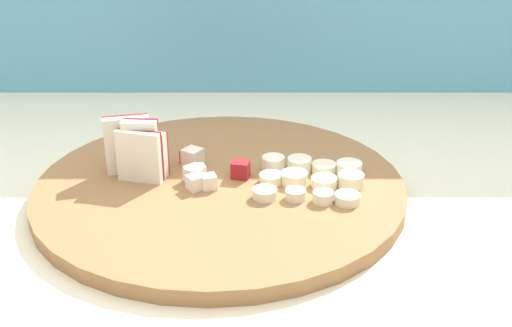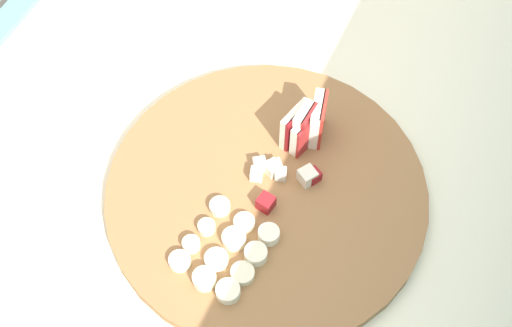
{
  "view_description": "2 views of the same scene",
  "coord_description": "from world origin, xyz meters",
  "px_view_note": "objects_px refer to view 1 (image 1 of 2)",
  "views": [
    {
      "loc": [
        0.15,
        -0.55,
        1.25
      ],
      "look_at": [
        0.15,
        0.05,
        0.97
      ],
      "focal_mm": 43.24,
      "sensor_mm": 36.0,
      "label": 1
    },
    {
      "loc": [
        0.52,
        0.24,
        1.7
      ],
      "look_at": [
        0.1,
        0.05,
        0.96
      ],
      "focal_mm": 48.21,
      "sensor_mm": 36.0,
      "label": 2
    }
  ],
  "objects_px": {
    "apple_wedge_fan": "(138,149)",
    "apple_dice_pile": "(203,169)",
    "banana_slice_rows": "(312,177)",
    "cutting_board": "(220,187)"
  },
  "relations": [
    {
      "from": "banana_slice_rows",
      "to": "cutting_board",
      "type": "bearing_deg",
      "value": 177.11
    },
    {
      "from": "apple_dice_pile",
      "to": "cutting_board",
      "type": "bearing_deg",
      "value": -28.72
    },
    {
      "from": "apple_wedge_fan",
      "to": "apple_dice_pile",
      "type": "bearing_deg",
      "value": -3.42
    },
    {
      "from": "apple_wedge_fan",
      "to": "cutting_board",
      "type": "bearing_deg",
      "value": -9.34
    },
    {
      "from": "apple_dice_pile",
      "to": "banana_slice_rows",
      "type": "bearing_deg",
      "value": -7.5
    },
    {
      "from": "cutting_board",
      "to": "banana_slice_rows",
      "type": "relative_size",
      "value": 3.31
    },
    {
      "from": "cutting_board",
      "to": "apple_wedge_fan",
      "type": "height_order",
      "value": "apple_wedge_fan"
    },
    {
      "from": "apple_wedge_fan",
      "to": "banana_slice_rows",
      "type": "xyz_separation_m",
      "value": [
        0.2,
        -0.02,
        -0.02
      ]
    },
    {
      "from": "apple_wedge_fan",
      "to": "apple_dice_pile",
      "type": "relative_size",
      "value": 0.81
    },
    {
      "from": "cutting_board",
      "to": "apple_dice_pile",
      "type": "xyz_separation_m",
      "value": [
        -0.02,
        0.01,
        0.02
      ]
    }
  ]
}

